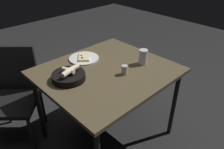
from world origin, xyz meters
name	(u,v)px	position (x,y,z in m)	size (l,w,h in m)	color
ground	(108,134)	(0.00, 0.00, 0.00)	(8.00, 8.00, 0.00)	#242424
dining_table	(107,77)	(0.00, 0.00, 0.69)	(1.06, 0.95, 0.76)	brown
pizza_plate	(84,58)	(0.02, -0.29, 0.77)	(0.27, 0.27, 0.04)	white
bread_basket	(69,76)	(0.31, -0.09, 0.79)	(0.26, 0.26, 0.11)	black
beer_glass	(143,58)	(-0.30, 0.14, 0.82)	(0.07, 0.07, 0.13)	silver
pepper_shaker	(124,70)	(-0.06, 0.15, 0.79)	(0.05, 0.05, 0.08)	#BFB299
chair_near	(14,89)	(0.57, -0.65, 0.51)	(0.62, 0.62, 0.89)	black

